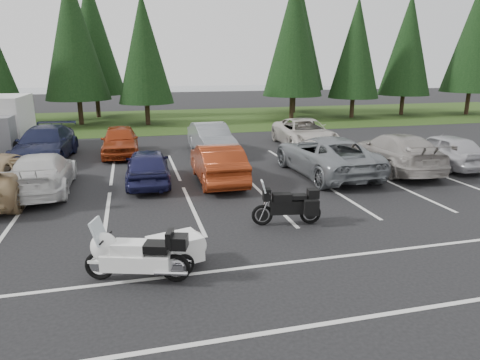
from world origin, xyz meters
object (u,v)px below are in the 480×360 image
object	(u,v)px
car_far_1	(45,144)
car_far_4	(305,133)
cargo_trailer	(175,252)
car_near_6	(325,155)
touring_motorcycle	(136,251)
adventure_motorcycle	(287,202)
car_near_8	(443,150)
car_near_4	(148,166)
car_near_5	(218,163)
car_near_7	(395,152)
car_far_2	(120,141)
car_near_3	(42,173)
car_far_3	(211,139)

from	to	relation	value
car_far_1	car_far_4	bearing A→B (deg)	5.64
car_far_1	cargo_trailer	bearing A→B (deg)	-64.54
car_near_6	car_far_1	xyz separation A→B (m)	(-12.01, 5.76, -0.00)
touring_motorcycle	adventure_motorcycle	distance (m)	4.93
car_near_8	car_far_4	world-z (taller)	car_far_4
car_near_4	car_near_5	world-z (taller)	car_near_5
car_near_5	touring_motorcycle	size ratio (longest dim) A/B	1.81
car_near_8	adventure_motorcycle	distance (m)	10.81
car_near_4	car_far_1	distance (m)	7.13
car_near_7	car_far_2	distance (m)	13.40
car_near_7	car_near_6	bearing A→B (deg)	4.11
car_near_7	adventure_motorcycle	xyz separation A→B (m)	(-6.99, -5.13, -0.12)
car_near_6	car_far_2	xyz separation A→B (m)	(-8.52, 6.20, -0.07)
car_near_6	car_far_2	distance (m)	10.53
car_near_7	car_far_4	world-z (taller)	car_near_7
car_near_3	car_near_8	distance (m)	17.02
car_near_4	car_near_5	size ratio (longest dim) A/B	0.89
car_far_4	car_near_5	bearing A→B (deg)	-132.08
car_far_1	touring_motorcycle	distance (m)	13.93
car_far_4	touring_motorcycle	world-z (taller)	car_far_4
car_near_7	car_far_3	size ratio (longest dim) A/B	1.18
car_near_8	adventure_motorcycle	bearing A→B (deg)	27.47
car_far_1	car_far_2	world-z (taller)	car_far_1
car_near_5	touring_motorcycle	world-z (taller)	car_near_5
car_near_6	car_near_7	size ratio (longest dim) A/B	1.06
car_near_5	car_near_6	size ratio (longest dim) A/B	0.79
car_far_2	touring_motorcycle	world-z (taller)	car_far_2
car_near_3	car_near_8	bearing A→B (deg)	178.52
car_far_1	touring_motorcycle	world-z (taller)	car_far_1
car_far_1	car_near_4	bearing A→B (deg)	-44.91
car_near_6	car_far_2	world-z (taller)	car_near_6
car_near_3	touring_motorcycle	xyz separation A→B (m)	(3.21, -7.74, -0.01)
car_far_4	cargo_trailer	size ratio (longest dim) A/B	3.38
car_near_3	car_near_4	distance (m)	3.80
car_far_2	adventure_motorcycle	distance (m)	12.38
car_near_4	touring_motorcycle	world-z (taller)	touring_motorcycle
car_near_6	car_near_8	bearing A→B (deg)	177.56
car_near_7	car_far_1	size ratio (longest dim) A/B	0.99
touring_motorcycle	car_far_3	bearing A→B (deg)	90.26
car_near_8	car_far_1	size ratio (longest dim) A/B	0.80
car_near_6	adventure_motorcycle	world-z (taller)	car_near_6
car_near_5	car_near_8	world-z (taller)	same
car_far_2	touring_motorcycle	distance (m)	13.78
car_far_1	cargo_trailer	xyz separation A→B (m)	(4.90, -12.90, -0.44)
car_near_3	car_near_8	xyz separation A→B (m)	(17.02, -0.19, 0.04)
car_near_7	cargo_trailer	size ratio (longest dim) A/B	3.36
car_near_3	car_far_2	world-z (taller)	car_far_2
car_far_2	adventure_motorcycle	xyz separation A→B (m)	(4.86, -11.39, -0.07)
car_near_3	car_far_1	size ratio (longest dim) A/B	0.88
car_near_5	car_far_3	world-z (taller)	car_far_3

